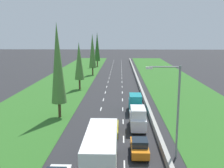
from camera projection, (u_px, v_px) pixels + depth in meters
The scene contains 15 objects.
ground_plane at pixel (115, 84), 61.57m from camera, with size 300.00×300.00×0.00m, color #28282B.
grass_verge_left at pixel (63, 84), 61.97m from camera, with size 14.00×140.00×0.04m, color #2D6623.
grass_verge_right at pixel (175, 85), 61.10m from camera, with size 14.00×140.00×0.04m, color #2D6623.
median_barrier at pixel (138, 83), 61.30m from camera, with size 0.44×120.00×0.85m, color #9E9B93.
lane_markings at pixel (115, 84), 61.57m from camera, with size 3.64×116.00×0.01m.
orange_hatchback_right_lane at pixel (139, 147), 25.17m from camera, with size 1.74×3.90×1.72m.
white_box_truck_centre_lane at pixel (102, 152), 21.17m from camera, with size 2.46×9.40×4.18m.
white_van_right_lane at pixel (138, 118), 32.15m from camera, with size 1.96×4.90×2.82m.
teal_van_right_lane at pixel (135, 103), 39.05m from camera, with size 1.96×4.90×2.82m.
yellow_sedan_centre_lane at pixel (111, 128), 30.42m from camera, with size 1.82×4.50×1.64m.
poplar_tree_second at pixel (58, 64), 35.45m from camera, with size 2.14×2.14×13.47m.
poplar_tree_third at pixel (79, 61), 54.71m from camera, with size 2.06×2.06×10.20m.
poplar_tree_fourth at pixel (92, 51), 74.37m from camera, with size 2.10×2.10×12.15m.
poplar_tree_fifth at pixel (97, 47), 94.45m from camera, with size 2.12×2.12×12.73m.
street_light_mast at pixel (175, 105), 23.80m from camera, with size 3.20×0.28×9.00m.
Camera 1 is at (1.33, -0.43, 11.70)m, focal length 40.98 mm.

